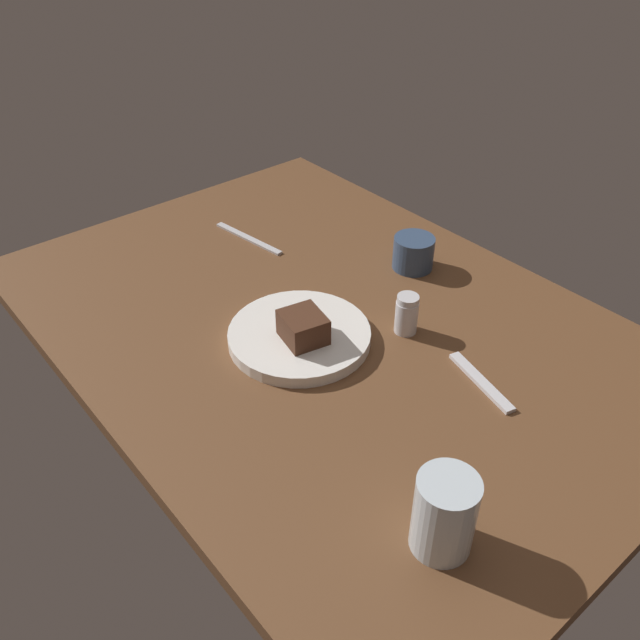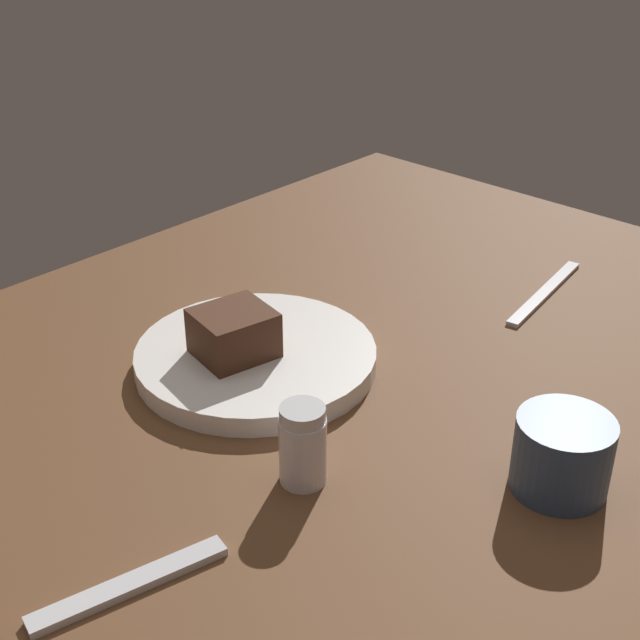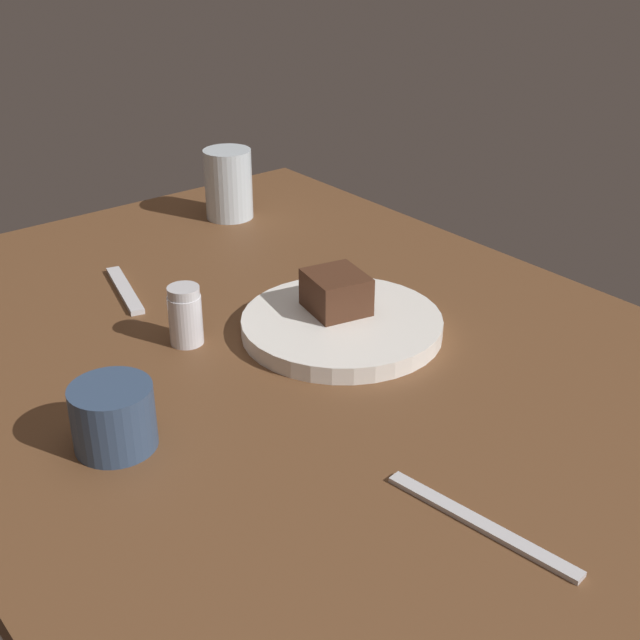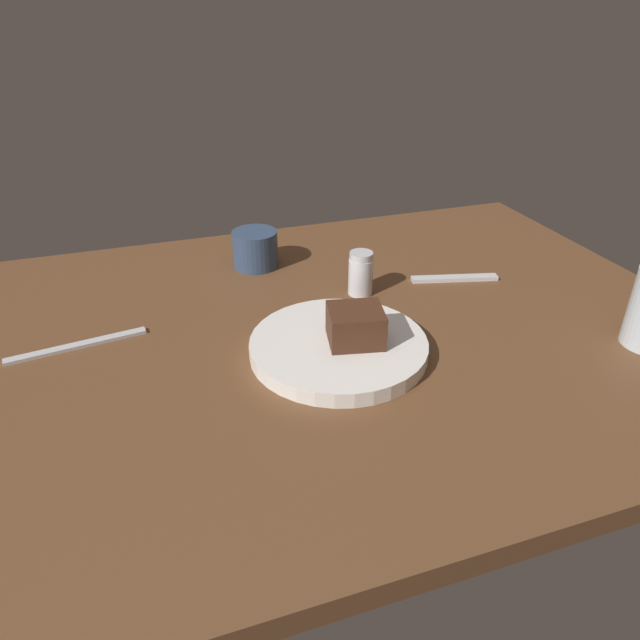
% 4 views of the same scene
% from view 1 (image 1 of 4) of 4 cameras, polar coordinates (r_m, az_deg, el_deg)
% --- Properties ---
extents(dining_table, '(1.20, 0.84, 0.03)m').
position_cam_1_polar(dining_table, '(1.20, 0.51, -0.67)').
color(dining_table, brown).
rests_on(dining_table, ground).
extents(dessert_plate, '(0.24, 0.24, 0.02)m').
position_cam_1_polar(dessert_plate, '(1.14, -1.77, -1.34)').
color(dessert_plate, white).
rests_on(dessert_plate, dining_table).
extents(chocolate_cake_slice, '(0.08, 0.08, 0.05)m').
position_cam_1_polar(chocolate_cake_slice, '(1.10, -1.45, -0.62)').
color(chocolate_cake_slice, '#472819').
rests_on(chocolate_cake_slice, dessert_plate).
extents(salt_shaker, '(0.04, 0.04, 0.07)m').
position_cam_1_polar(salt_shaker, '(1.16, 7.42, 0.50)').
color(salt_shaker, silver).
rests_on(salt_shaker, dining_table).
extents(water_glass, '(0.08, 0.08, 0.11)m').
position_cam_1_polar(water_glass, '(0.84, 10.58, -15.99)').
color(water_glass, silver).
rests_on(water_glass, dining_table).
extents(coffee_cup, '(0.08, 0.08, 0.07)m').
position_cam_1_polar(coffee_cup, '(1.34, 7.99, 5.71)').
color(coffee_cup, '#334766').
rests_on(coffee_cup, dining_table).
extents(dessert_spoon, '(0.15, 0.05, 0.01)m').
position_cam_1_polar(dessert_spoon, '(1.09, 13.60, -5.15)').
color(dessert_spoon, silver).
rests_on(dessert_spoon, dining_table).
extents(butter_knife, '(0.19, 0.04, 0.01)m').
position_cam_1_polar(butter_knife, '(1.44, -6.14, 6.96)').
color(butter_knife, silver).
rests_on(butter_knife, dining_table).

